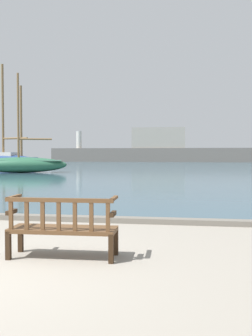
{
  "coord_description": "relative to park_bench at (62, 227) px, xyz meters",
  "views": [
    {
      "loc": [
        2.68,
        -4.46,
        1.56
      ],
      "look_at": [
        0.45,
        10.0,
        1.0
      ],
      "focal_mm": 40.0,
      "sensor_mm": 36.0,
      "label": 1
    }
  ],
  "objects": [
    {
      "name": "harbor_water",
      "position": [
        -0.9,
        43.13,
        -0.43
      ],
      "size": [
        100.0,
        80.0,
        0.08
      ],
      "primitive_type": "cube",
      "color": "#385666",
      "rests_on": "ground"
    },
    {
      "name": "quay_edge_kerb",
      "position": [
        -0.9,
        2.98,
        -0.41
      ],
      "size": [
        40.0,
        0.3,
        0.12
      ],
      "primitive_type": "cube",
      "color": "slate",
      "rests_on": "ground"
    },
    {
      "name": "park_bench",
      "position": [
        0.0,
        0.0,
        0.0
      ],
      "size": [
        1.61,
        0.57,
        0.92
      ],
      "color": "#322113",
      "rests_on": "ground"
    },
    {
      "name": "sailboat_mid_port",
      "position": [
        -10.77,
        22.23,
        0.28
      ],
      "size": [
        7.85,
        3.8,
        7.72
      ],
      "color": "#2D6647",
      "rests_on": "harbor_water"
    },
    {
      "name": "sailboat_nearest_port",
      "position": [
        -18.36,
        34.68,
        0.59
      ],
      "size": [
        9.32,
        5.24,
        11.62
      ],
      "color": "navy",
      "rests_on": "harbor_water"
    },
    {
      "name": "far_breakwater",
      "position": [
        -1.45,
        63.12,
        1.51
      ],
      "size": [
        43.85,
        2.4,
        6.35
      ],
      "color": "#66605B",
      "rests_on": "ground"
    }
  ]
}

